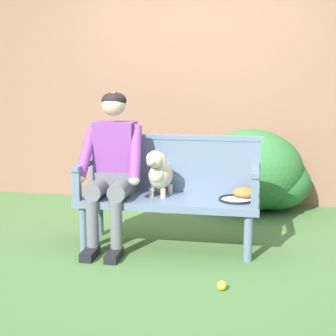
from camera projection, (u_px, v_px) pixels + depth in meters
ground_plane at (168, 247)px, 4.15m from camera, size 40.00×40.00×0.00m
brick_garden_fence at (195, 97)px, 5.60m from camera, size 8.00×0.30×2.40m
hedge_bush_mid_left at (251, 170)px, 5.24m from camera, size 1.11×1.00×0.87m
hedge_bush_far_left at (272, 182)px, 5.28m from camera, size 0.82×0.80×0.60m
garden_bench at (168, 204)px, 4.07m from camera, size 1.51×0.53×0.44m
bench_backrest at (173, 163)px, 4.24m from camera, size 1.55×0.06×0.50m
bench_armrest_left_end at (82, 173)px, 4.06m from camera, size 0.06×0.53×0.28m
bench_armrest_right_end at (255, 179)px, 3.81m from camera, size 0.06×0.53×0.28m
person_seated at (113, 164)px, 4.08m from camera, size 0.56×0.67×1.31m
dog_on_bench at (159, 173)px, 4.06m from camera, size 0.24×0.41×0.40m
tennis_racket at (238, 198)px, 3.99m from camera, size 0.40×0.57×0.03m
baseball_glove at (246, 192)px, 4.04m from camera, size 0.25×0.20×0.09m
tennis_ball at (222, 285)px, 3.30m from camera, size 0.07×0.07×0.07m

